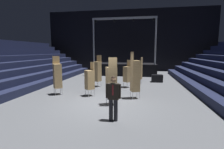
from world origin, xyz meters
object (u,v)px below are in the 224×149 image
Objects in this scene: chair_stack_front_right at (90,79)px; chair_stack_rear_right at (127,74)px; stage_riser at (125,68)px; chair_stack_mid_left at (111,81)px; chair_stack_mid_centre at (139,71)px; equipment_road_case at (157,78)px; chair_stack_mid_right at (97,71)px; chair_stack_rear_left at (57,76)px; chair_stack_front_left at (135,75)px; man_with_tie at (113,96)px.

chair_stack_front_right is 3.35m from chair_stack_rear_right.
chair_stack_mid_left is (0.40, -10.74, 0.44)m from stage_riser.
equipment_road_case is (1.50, 1.15, -0.76)m from chair_stack_mid_centre.
chair_stack_mid_right reaches higher than equipment_road_case.
chair_stack_mid_right is at bearing 42.19° from chair_stack_rear_right.
chair_stack_rear_right is at bearing 53.59° from chair_stack_mid_left.
chair_stack_rear_left reaches higher than chair_stack_mid_centre.
chair_stack_mid_centre is at bearing -72.51° from stage_riser.
chair_stack_mid_right is at bearing 83.07° from chair_stack_mid_left.
chair_stack_rear_right is 2.18× the size of equipment_road_case.
chair_stack_front_left is at bearing -166.79° from chair_stack_mid_centre.
chair_stack_front_left is 1.11× the size of chair_stack_mid_right.
chair_stack_mid_left is 1.08× the size of chair_stack_mid_centre.
stage_riser is 2.96× the size of chair_stack_mid_right.
chair_stack_front_left is 1.20× the size of chair_stack_mid_centre.
chair_stack_front_right is at bearing 94.26° from chair_stack_rear_right.
chair_stack_rear_left is (-1.99, -0.01, 0.17)m from chair_stack_front_right.
chair_stack_mid_right is at bearing -164.01° from chair_stack_rear_left.
chair_stack_mid_right is (-2.15, 5.91, 0.20)m from man_with_tie.
chair_stack_mid_centre is (0.86, 7.36, 0.11)m from man_with_tie.
chair_stack_mid_centre is (1.26, 5.49, -0.08)m from chair_stack_mid_left.
man_with_tie is 0.66× the size of chair_stack_front_left.
chair_stack_mid_left is at bearing 124.03° from chair_stack_rear_right.
chair_stack_mid_left is at bearing -112.56° from equipment_road_case.
chair_stack_mid_left reaches higher than man_with_tie.
chair_stack_front_right is 0.92× the size of chair_stack_mid_centre.
chair_stack_rear_right reaches higher than man_with_tie.
chair_stack_mid_centre is (3.00, 1.45, -0.08)m from chair_stack_mid_right.
stage_riser is 3.48× the size of chair_stack_front_right.
chair_stack_mid_left is at bearing -60.74° from chair_stack_front_left.
chair_stack_mid_left reaches higher than chair_stack_front_right.
chair_stack_front_left is at bearing -101.93° from man_with_tie.
man_with_tie is 0.86× the size of chair_stack_front_right.
stage_riser is at bearing 33.09° from chair_stack_mid_centre.
chair_stack_mid_left is at bearing -87.88° from stage_riser.
chair_stack_mid_right is (-2.83, 2.72, -0.13)m from chair_stack_front_left.
stage_riser is at bearing 167.64° from chair_stack_front_left.
chair_stack_front_left is 1.30× the size of chair_stack_front_right.
stage_riser is 3.48× the size of chair_stack_rear_right.
stage_riser is at bearing -86.22° from man_with_tie.
chair_stack_front_right is 2.65m from chair_stack_mid_right.
chair_stack_front_right is at bearing 161.37° from chair_stack_mid_centre.
chair_stack_front_left reaches higher than chair_stack_front_right.
chair_stack_mid_centre is at bearing -142.44° from equipment_road_case.
chair_stack_rear_right is at bearing -151.54° from chair_stack_mid_right.
chair_stack_mid_right is 3.18m from chair_stack_rear_left.
man_with_tie is 7.41m from chair_stack_mid_centre.
stage_riser is 7.59× the size of equipment_road_case.
chair_stack_rear_right is (0.44, 4.11, -0.17)m from chair_stack_mid_left.
man_with_tie is 3.80m from chair_stack_front_right.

